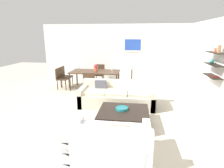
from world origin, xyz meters
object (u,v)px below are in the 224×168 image
Objects in this scene: sofa_beige at (117,97)px; dining_chair_left_near at (61,77)px; dining_table at (95,73)px; coffee_table at (124,118)px; wine_glass_head at (97,67)px; decorative_bowl at (122,108)px; wine_glass_left_far at (79,67)px; wine_glass_right_near at (112,69)px; dining_chair_left_far at (65,75)px; loveseat_white at (109,143)px; centerpiece_vase at (96,67)px; dining_chair_foot at (90,82)px; dining_chair_right_near at (129,79)px; dining_chair_head at (100,73)px.

dining_chair_left_near is at bearing 147.75° from sofa_beige.
coffee_table is at bearing -65.40° from dining_table.
wine_glass_head is (-1.41, 3.53, 0.67)m from coffee_table.
decorative_bowl is 3.81m from wine_glass_left_far.
sofa_beige is 1.83m from wine_glass_right_near.
coffee_table is 3.86m from wine_glass_head.
dining_chair_left_near is at bearing -90.00° from dining_chair_left_far.
wine_glass_right_near is at bearing 96.90° from loveseat_white.
decorative_bowl is 0.16× the size of dining_table.
dining_chair_left_far is at bearing 130.45° from decorative_bowl.
sofa_beige is 3.25m from dining_chair_left_far.
dining_table is 0.76m from wine_glass_left_far.
centerpiece_vase reaches higher than wine_glass_left_far.
dining_chair_foot reaches higher than loveseat_white.
wine_glass_right_near is at bearing 171.49° from dining_chair_right_near.
sofa_beige is at bearing 93.10° from loveseat_white.
wine_glass_head reaches higher than dining_chair_foot.
dining_chair_foot reaches higher than dining_table.
dining_chair_head is at bearing 125.13° from wine_glass_right_near.
centerpiece_vase is (0.75, -0.07, 0.03)m from wine_glass_left_far.
wine_glass_right_near is (-0.68, 2.96, 0.69)m from coffee_table.
coffee_table is at bearing 82.79° from loveseat_white.
dining_chair_left_near is 2.18m from wine_glass_right_near.
dining_chair_head is (-1.11, 2.73, 0.21)m from sofa_beige.
wine_glass_left_far is at bearing 125.13° from dining_chair_foot.
wine_glass_left_far is 1.48m from wine_glass_right_near.
wine_glass_head is (0.73, 0.32, -0.00)m from wine_glass_left_far.
centerpiece_vase is (-1.39, 0.28, 0.39)m from dining_chair_right_near.
dining_chair_left_near is (-2.52, 1.59, 0.21)m from sofa_beige.
dining_table is 1.44m from dining_chair_left_far.
centerpiece_vase reaches higher than loveseat_white.
wine_glass_left_far is (-0.73, -0.79, 0.36)m from dining_chair_head.
wine_glass_left_far is at bearing -156.32° from wine_glass_head.
decorative_bowl is at bearing -66.52° from centerpiece_vase.
wine_glass_head reaches higher than dining_table.
dining_table is 2.29× the size of dining_chair_foot.
dining_chair_right_near is at bearing -38.87° from dining_chair_head.
centerpiece_vase is at bearing -88.57° from dining_chair_head.
centerpiece_vase is (1.43, 0.28, 0.39)m from dining_chair_left_near.
wine_glass_left_far is at bearing 113.62° from loveseat_white.
sofa_beige is at bearing -39.05° from dining_chair_left_far.
dining_chair_left_near is at bearing 122.56° from loveseat_white.
sofa_beige is at bearing -46.61° from wine_glass_left_far.
dining_chair_right_near is at bearing -25.43° from wine_glass_head.
wine_glass_left_far is (-2.14, 0.35, 0.36)m from dining_chair_right_near.
dining_chair_head reaches higher than dining_table.
dining_chair_left_near is 1.00× the size of dining_chair_head.
dining_chair_left_near reaches higher than loveseat_white.
dining_chair_left_far reaches higher than dining_table.
loveseat_white is 4.17m from dining_chair_right_near.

